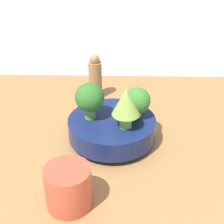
% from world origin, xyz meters
% --- Properties ---
extents(ground_plane, '(6.00, 6.00, 0.00)m').
position_xyz_m(ground_plane, '(0.00, 0.00, 0.00)').
color(ground_plane, beige).
extents(table, '(1.08, 0.78, 0.05)m').
position_xyz_m(table, '(0.00, 0.00, 0.02)').
color(table, '#9E7042').
rests_on(table, ground_plane).
extents(bowl, '(0.22, 0.22, 0.06)m').
position_xyz_m(bowl, '(0.03, -0.02, 0.08)').
color(bowl, navy).
rests_on(bowl, table).
extents(broccoli_floret_left, '(0.07, 0.07, 0.09)m').
position_xyz_m(broccoli_floret_left, '(-0.02, -0.01, 0.16)').
color(broccoli_floret_left, '#609347').
rests_on(broccoli_floret_left, bowl).
extents(romanesco_piece_near, '(0.07, 0.07, 0.10)m').
position_xyz_m(romanesco_piece_near, '(0.06, -0.05, 0.17)').
color(romanesco_piece_near, '#6BA34C').
rests_on(romanesco_piece_near, bowl).
extents(broccoli_floret_right, '(0.06, 0.06, 0.08)m').
position_xyz_m(broccoli_floret_right, '(0.09, -0.00, 0.15)').
color(broccoli_floret_right, '#7AB256').
rests_on(broccoli_floret_right, bowl).
extents(cup, '(0.09, 0.09, 0.09)m').
position_xyz_m(cup, '(-0.05, -0.23, 0.09)').
color(cup, '#C64C38').
rests_on(cup, table).
extents(pepper_mill, '(0.04, 0.04, 0.14)m').
position_xyz_m(pepper_mill, '(-0.03, 0.22, 0.11)').
color(pepper_mill, '#997047').
rests_on(pepper_mill, table).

